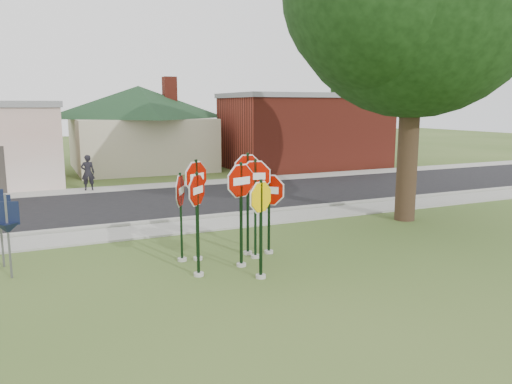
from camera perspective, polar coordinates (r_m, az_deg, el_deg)
name	(u,v)px	position (r m, az deg, el deg)	size (l,w,h in m)	color
ground	(250,281)	(11.65, -0.71, -10.16)	(120.00, 120.00, 0.00)	#38531F
sidewalk_near	(183,227)	(16.62, -8.34, -4.03)	(60.00, 1.60, 0.06)	gray
road	(152,204)	(20.89, -11.77, -1.30)	(60.00, 7.00, 0.04)	black
sidewalk_far	(133,188)	(25.04, -13.93, 0.48)	(60.00, 1.60, 0.06)	gray
curb	(175,220)	(17.55, -9.25, -3.17)	(60.00, 0.20, 0.14)	gray
stop_sign_center	(241,198)	(12.25, -1.73, -0.71)	(1.10, 0.39, 2.75)	#A4A299
stop_sign_yellow	(261,216)	(11.45, 0.56, -2.80)	(0.93, 0.46, 2.44)	#A4A299
stop_sign_left	(197,210)	(11.64, -6.72, -2.05)	(0.74, 0.75, 2.59)	#A4A299
stop_sign_right	(255,193)	(12.94, -0.08, -0.15)	(1.09, 0.31, 2.75)	#A4A299
stop_sign_back_right	(248,190)	(13.25, -0.96, 0.23)	(0.97, 0.24, 2.86)	#A4A299
stop_sign_back_left	(197,195)	(12.85, -6.80, -0.29)	(0.96, 0.60, 2.75)	#A4A299
stop_sign_far_right	(269,202)	(13.41, 1.50, -1.12)	(0.86, 0.82, 2.34)	#A4A299
stop_sign_far_left	(181,204)	(12.86, -8.60, -1.39)	(0.56, 1.02, 2.43)	#A4A299
building_house	(139,111)	(32.67, -13.21, 9.01)	(11.60, 11.60, 6.20)	#B9B193
building_brick	(305,130)	(32.94, 5.58, 7.06)	(10.20, 6.20, 4.75)	maroon
bg_tree_right	(363,87)	(44.68, 12.15, 11.69)	(5.60, 5.60, 8.40)	#2F2014
pedestrian	(88,172)	(24.61, -18.66, 2.13)	(0.61, 0.40, 1.67)	black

